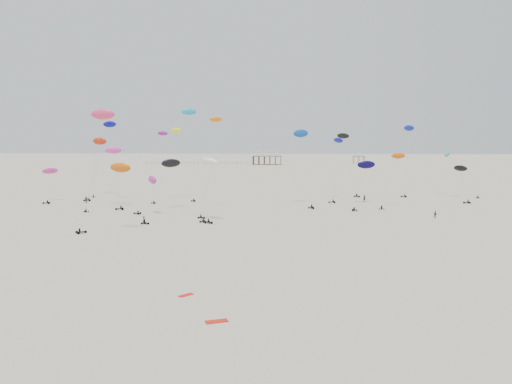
# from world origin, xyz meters

# --- Properties ---
(ground_plane) EXTENTS (900.00, 900.00, 0.00)m
(ground_plane) POSITION_xyz_m (0.00, 200.00, 0.00)
(ground_plane) COLOR beige
(pavilion_main) EXTENTS (21.00, 13.00, 9.80)m
(pavilion_main) POSITION_xyz_m (-10.00, 350.00, 4.22)
(pavilion_main) COLOR brown
(pavilion_main) RESTS_ON ground
(pavilion_small) EXTENTS (9.00, 7.00, 8.00)m
(pavilion_small) POSITION_xyz_m (60.00, 380.00, 3.49)
(pavilion_small) COLOR brown
(pavilion_small) RESTS_ON ground
(pier_fence) EXTENTS (80.20, 0.20, 1.50)m
(pier_fence) POSITION_xyz_m (-62.00, 350.00, 0.77)
(pier_fence) COLOR black
(pier_fence) RESTS_ON ground
(rig_0) EXTENTS (6.38, 11.78, 20.83)m
(rig_0) POSITION_xyz_m (10.37, 121.10, 15.03)
(rig_0) COLOR black
(rig_0) RESTS_ON ground
(rig_1) EXTENTS (7.59, 7.03, 14.65)m
(rig_1) POSITION_xyz_m (33.46, 118.19, 9.13)
(rig_1) COLOR black
(rig_1) RESTS_ON ground
(rig_2) EXTENTS (5.28, 10.24, 22.50)m
(rig_2) POSITION_xyz_m (44.04, 148.53, 16.53)
(rig_2) COLOR black
(rig_2) RESTS_ON ground
(rig_3) EXTENTS (8.50, 14.38, 17.61)m
(rig_3) POSITION_xyz_m (59.68, 149.72, 8.99)
(rig_3) COLOR black
(rig_3) RESTS_ON ground
(rig_4) EXTENTS (7.59, 9.98, 20.10)m
(rig_4) POSITION_xyz_m (24.69, 147.08, 14.27)
(rig_4) COLOR black
(rig_4) RESTS_ON ground
(rig_5) EXTENTS (8.55, 5.95, 21.30)m
(rig_5) POSITION_xyz_m (-25.07, 129.86, 16.29)
(rig_5) COLOR black
(rig_5) RESTS_ON ground
(rig_6) EXTENTS (5.83, 10.56, 18.87)m
(rig_6) POSITION_xyz_m (-53.95, 142.72, 15.60)
(rig_6) COLOR black
(rig_6) RESTS_ON ground
(rig_7) EXTENTS (7.68, 6.50, 24.43)m
(rig_7) POSITION_xyz_m (-12.86, 92.61, 13.75)
(rig_7) COLOR black
(rig_7) RESTS_ON ground
(rig_8) EXTENTS (8.43, 16.96, 17.87)m
(rig_8) POSITION_xyz_m (27.02, 123.63, 9.27)
(rig_8) COLOR black
(rig_8) RESTS_ON ground
(rig_9) EXTENTS (5.67, 4.95, 16.02)m
(rig_9) POSITION_xyz_m (-37.34, 110.66, 10.21)
(rig_9) COLOR black
(rig_9) RESTS_ON ground
(rig_10) EXTENTS (5.29, 13.15, 19.34)m
(rig_10) POSITION_xyz_m (20.48, 134.54, 12.90)
(rig_10) COLOR black
(rig_10) RESTS_ON ground
(rig_11) EXTENTS (4.06, 17.40, 26.14)m
(rig_11) POSITION_xyz_m (-12.13, 107.19, 15.81)
(rig_11) COLOR black
(rig_11) RESTS_ON ground
(rig_12) EXTENTS (5.30, 9.57, 10.48)m
(rig_12) POSITION_xyz_m (-61.72, 124.60, 6.78)
(rig_12) COLOR black
(rig_12) RESTS_ON ground
(rig_13) EXTENTS (9.73, 12.47, 15.10)m
(rig_13) POSITION_xyz_m (-24.05, 110.20, 10.22)
(rig_13) COLOR black
(rig_13) RESTS_ON ground
(rig_14) EXTENTS (5.21, 17.05, 15.60)m
(rig_14) POSITION_xyz_m (-25.11, 99.86, 6.93)
(rig_14) COLOR black
(rig_14) RESTS_ON ground
(rig_15) EXTENTS (6.35, 10.33, 25.76)m
(rig_15) POSITION_xyz_m (-41.03, 111.98, 22.46)
(rig_15) COLOR black
(rig_15) RESTS_ON ground
(rig_16) EXTENTS (10.43, 5.83, 13.89)m
(rig_16) POSITION_xyz_m (-27.12, 79.71, 9.55)
(rig_16) COLOR black
(rig_16) RESTS_ON ground
(rig_17) EXTENTS (5.73, 17.33, 16.31)m
(rig_17) POSITION_xyz_m (58.09, 139.34, 7.00)
(rig_17) COLOR black
(rig_17) RESTS_ON ground
(rig_18) EXTENTS (3.29, 10.46, 20.71)m
(rig_18) POSITION_xyz_m (-30.38, 127.78, 12.93)
(rig_18) COLOR black
(rig_18) RESTS_ON ground
(rig_19) EXTENTS (5.84, 5.88, 14.18)m
(rig_19) POSITION_xyz_m (-10.38, 92.50, 11.43)
(rig_19) COLOR black
(rig_19) RESTS_ON ground
(rig_20) EXTENTS (9.80, 4.71, 23.13)m
(rig_20) POSITION_xyz_m (-46.74, 127.43, 15.83)
(rig_20) COLOR black
(rig_20) RESTS_ON ground
(spectator_0) EXTENTS (0.86, 0.87, 1.99)m
(spectator_0) POSITION_xyz_m (-23.67, 88.80, 0.00)
(spectator_0) COLOR black
(spectator_0) RESTS_ON ground
(spectator_1) EXTENTS (0.92, 0.54, 1.89)m
(spectator_1) POSITION_xyz_m (39.73, 101.01, 0.00)
(spectator_1) COLOR black
(spectator_1) RESTS_ON ground
(spectator_2) EXTENTS (1.48, 1.04, 2.27)m
(spectator_2) POSITION_xyz_m (-50.22, 122.35, 0.00)
(spectator_2) COLOR black
(spectator_2) RESTS_ON ground
(spectator_3) EXTENTS (0.98, 0.95, 2.24)m
(spectator_3) POSITION_xyz_m (28.30, 131.49, 0.00)
(spectator_3) COLOR black
(spectator_3) RESTS_ON ground
(grounded_kite_a) EXTENTS (2.38, 1.67, 0.08)m
(grounded_kite_a) POSITION_xyz_m (-0.06, 33.40, 0.00)
(grounded_kite_a) COLOR red
(grounded_kite_a) RESTS_ON ground
(grounded_kite_b) EXTENTS (1.73, 1.80, 0.07)m
(grounded_kite_b) POSITION_xyz_m (-4.73, 41.34, 0.00)
(grounded_kite_b) COLOR red
(grounded_kite_b) RESTS_ON ground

